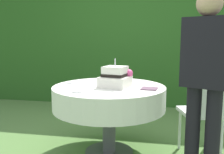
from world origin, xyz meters
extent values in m
plane|color=#547A3D|center=(0.00, 0.00, 0.00)|extent=(20.00, 20.00, 0.00)
cube|color=#28561E|center=(0.00, 2.29, 1.40)|extent=(6.59, 0.56, 2.80)
cylinder|color=#4C4C51|center=(0.00, 0.00, 0.01)|extent=(0.52, 0.52, 0.02)
cylinder|color=#4C4C51|center=(0.00, 0.00, 0.36)|extent=(0.14, 0.14, 0.71)
cylinder|color=brown|center=(0.00, 0.00, 0.73)|extent=(1.15, 1.15, 0.03)
cylinder|color=white|center=(0.00, 0.00, 0.63)|extent=(1.18, 1.18, 0.24)
cube|color=white|center=(0.07, -0.04, 0.80)|extent=(0.34, 0.34, 0.11)
cube|color=white|center=(0.07, -0.04, 0.91)|extent=(0.26, 0.26, 0.11)
cube|color=black|center=(0.07, -0.04, 0.87)|extent=(0.27, 0.27, 0.03)
sphere|color=#E04C8C|center=(0.20, 0.04, 0.88)|extent=(0.09, 0.09, 0.09)
cylinder|color=silver|center=(0.07, -0.04, 1.00)|extent=(0.01, 0.01, 0.08)
cylinder|color=white|center=(-0.45, 0.10, 0.75)|extent=(0.13, 0.13, 0.01)
cylinder|color=white|center=(-0.22, -0.35, 0.75)|extent=(0.12, 0.12, 0.01)
cube|color=#6B4C60|center=(0.43, -0.09, 0.75)|extent=(0.17, 0.17, 0.01)
cylinder|color=white|center=(1.07, 0.34, 0.23)|extent=(0.03, 0.03, 0.45)
cylinder|color=white|center=(0.76, 0.26, 0.23)|extent=(0.03, 0.03, 0.45)
cylinder|color=white|center=(1.15, 0.03, 0.23)|extent=(0.03, 0.03, 0.45)
cylinder|color=white|center=(0.84, -0.05, 0.23)|extent=(0.03, 0.03, 0.45)
cube|color=white|center=(0.96, 0.14, 0.47)|extent=(0.49, 0.49, 0.04)
cube|color=white|center=(1.00, -0.03, 0.69)|extent=(0.40, 0.14, 0.40)
cylinder|color=black|center=(0.95, -0.49, 0.42)|extent=(0.12, 0.12, 0.85)
cylinder|color=black|center=(0.80, -0.42, 0.42)|extent=(0.12, 0.12, 0.85)
cube|color=black|center=(0.88, -0.46, 1.12)|extent=(0.41, 0.33, 0.55)
sphere|color=tan|center=(0.88, -0.46, 1.50)|extent=(0.20, 0.20, 0.20)
camera|label=1|loc=(0.50, -2.50, 1.22)|focal=39.46mm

